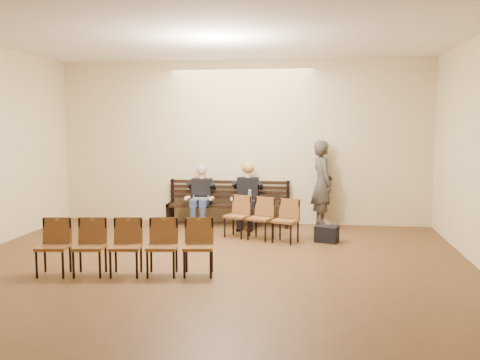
% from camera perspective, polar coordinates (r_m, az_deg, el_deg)
% --- Properties ---
extents(ground, '(10.00, 10.00, 0.00)m').
position_cam_1_polar(ground, '(6.94, -5.55, -12.02)').
color(ground, brown).
rests_on(ground, ground).
extents(room_walls, '(8.02, 10.01, 3.51)m').
position_cam_1_polar(room_walls, '(7.38, -4.31, 9.03)').
color(room_walls, beige).
rests_on(room_walls, ground).
extents(bench, '(2.60, 0.90, 0.45)m').
position_cam_1_polar(bench, '(11.38, -1.30, -3.71)').
color(bench, black).
rests_on(bench, ground).
extents(seated_man, '(0.51, 0.71, 1.23)m').
position_cam_1_polar(seated_man, '(11.30, -4.18, -1.79)').
color(seated_man, black).
rests_on(seated_man, ground).
extents(seated_woman, '(0.55, 0.76, 1.27)m').
position_cam_1_polar(seated_woman, '(11.13, 0.79, -1.79)').
color(seated_woman, black).
rests_on(seated_woman, ground).
extents(laptop, '(0.35, 0.29, 0.24)m').
position_cam_1_polar(laptop, '(11.17, -4.32, -2.13)').
color(laptop, silver).
rests_on(laptop, bench).
extents(water_bottle, '(0.08, 0.08, 0.23)m').
position_cam_1_polar(water_bottle, '(10.93, 1.04, -2.31)').
color(water_bottle, silver).
rests_on(water_bottle, bench).
extents(bag, '(0.47, 0.39, 0.29)m').
position_cam_1_polar(bag, '(9.90, 9.23, -5.71)').
color(bag, black).
rests_on(bag, ground).
extents(passerby, '(0.73, 0.89, 2.08)m').
position_cam_1_polar(passerby, '(11.22, 8.76, 0.29)').
color(passerby, '#3D3731').
rests_on(passerby, ground).
extents(chair_row_front, '(1.48, 0.92, 0.79)m').
position_cam_1_polar(chair_row_front, '(9.94, 2.22, -4.14)').
color(chair_row_front, brown).
rests_on(chair_row_front, ground).
extents(chair_row_back, '(2.52, 0.78, 0.81)m').
position_cam_1_polar(chair_row_back, '(7.80, -12.09, -7.03)').
color(chair_row_back, brown).
rests_on(chair_row_back, ground).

